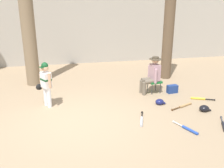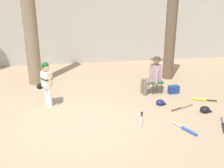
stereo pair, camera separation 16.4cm
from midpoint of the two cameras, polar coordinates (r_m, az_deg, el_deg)
The scene contains 15 objects.
ground_plane at distance 6.59m, azimuth -8.23°, elevation -8.37°, with size 60.00×60.00×0.00m, color #9E8466.
concrete_back_wall at distance 12.00m, azimuth -10.46°, elevation 11.94°, with size 18.00×0.36×3.14m, color #ADA89E.
tree_near_player at distance 9.19m, azimuth -19.09°, elevation 15.12°, with size 0.79×0.79×5.92m.
tree_behind_spectator at distance 9.73m, azimuth 12.06°, elevation 11.98°, with size 0.54×0.54×4.26m.
young_ballplayer at distance 7.38m, azimuth -15.24°, elevation 0.48°, with size 0.50×0.52×1.31m.
folding_stool at distance 8.40m, azimuth 8.85°, elevation 0.48°, with size 0.45×0.45×0.41m.
seated_spectator at distance 8.27m, azimuth 8.35°, elevation 2.22°, with size 0.68×0.54×1.20m.
handbag_beside_stool at distance 8.55m, azimuth 12.78°, elevation -1.10°, with size 0.34×0.18×0.26m, color navy.
bat_aluminum_silver at distance 6.56m, azimuth 5.91°, elevation -8.09°, with size 0.31×0.75×0.07m.
bat_wood_tan at distance 7.62m, azimuth 15.18°, elevation -4.67°, with size 0.77×0.38×0.07m.
bat_black_composite at distance 6.83m, azimuth 23.01°, elevation -8.50°, with size 0.40×0.70×0.07m.
bat_yellow_trainer at distance 8.26m, azimuth 18.49°, elevation -3.11°, with size 0.68×0.35×0.07m.
bat_blue_youth at distance 6.37m, azimuth 15.91°, elevation -9.65°, with size 0.35×0.71×0.07m.
batting_helmet_black at distance 7.48m, azimuth 19.33°, elevation -5.19°, with size 0.32×0.25×0.18m.
batting_helmet_navy at distance 7.61m, azimuth 10.01°, elevation -3.97°, with size 0.30×0.23×0.17m.
Camera 1 is at (-0.31, -5.83, 3.04)m, focal length 40.92 mm.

